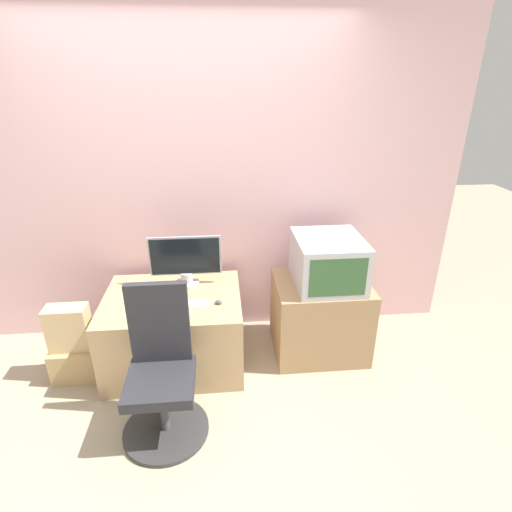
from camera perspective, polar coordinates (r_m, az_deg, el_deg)
The scene contains 11 objects.
ground_plane at distance 2.74m, azimuth -9.41°, elevation -24.92°, with size 12.00×12.00×0.00m, color tan.
wall_back at distance 3.22m, azimuth -9.61°, elevation 10.21°, with size 4.40×0.05×2.60m.
desk at distance 3.17m, azimuth -11.50°, elevation -10.26°, with size 1.01×0.79×0.58m.
side_stand at distance 3.27m, azimuth 9.06°, elevation -8.53°, with size 0.72×0.59×0.62m.
main_monitor at distance 3.09m, azimuth -10.03°, elevation -0.64°, with size 0.55×0.19×0.40m.
keyboard at distance 2.89m, azimuth -10.58°, elevation -6.91°, with size 0.38×0.10×0.01m.
mouse at distance 2.87m, azimuth -5.36°, elevation -6.58°, with size 0.05×0.04×0.03m.
crt_tv at distance 3.03m, azimuth 10.25°, elevation -0.75°, with size 0.49×0.55×0.37m.
office_chair at distance 2.61m, azimuth -13.29°, elevation -16.60°, with size 0.54×0.54×0.97m.
cardboard_box_lower at distance 3.35m, azimuth -24.28°, elevation -13.54°, with size 0.32×0.25×0.25m.
cardboard_box_upper at distance 3.19m, azimuth -25.18°, elevation -9.29°, with size 0.29×0.15×0.34m.
Camera 1 is at (0.24, -1.80, 2.06)m, focal length 28.00 mm.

